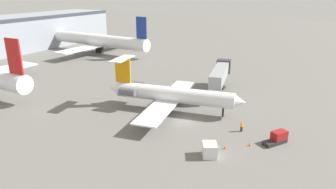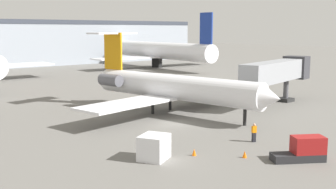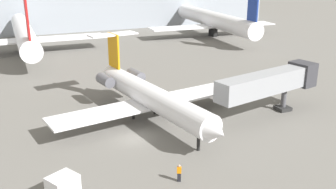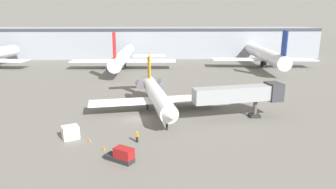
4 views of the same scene
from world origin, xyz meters
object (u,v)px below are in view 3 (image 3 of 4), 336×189
object	(u,v)px
cargo_container_uld	(63,186)
parked_airliner_centre	(214,20)
regional_jet	(149,95)
parked_airliner_west_mid	(24,34)
ground_crew_marshaller	(179,173)
jet_bridge	(274,82)

from	to	relation	value
cargo_container_uld	parked_airliner_centre	distance (m)	79.42
regional_jet	parked_airliner_centre	size ratio (longest dim) A/B	0.64
parked_airliner_west_mid	ground_crew_marshaller	bearing A→B (deg)	-82.27
regional_jet	jet_bridge	bearing A→B (deg)	-17.23
jet_bridge	cargo_container_uld	size ratio (longest dim) A/B	5.58
ground_crew_marshaller	cargo_container_uld	xyz separation A→B (m)	(-9.96, 1.79, 0.10)
ground_crew_marshaller	cargo_container_uld	bearing A→B (deg)	169.79
parked_airliner_west_mid	parked_airliner_centre	size ratio (longest dim) A/B	0.99
regional_jet	parked_airliner_centre	bearing A→B (deg)	52.23
ground_crew_marshaller	jet_bridge	bearing A→B (deg)	29.01
cargo_container_uld	parked_airliner_centre	bearing A→B (deg)	50.69
parked_airliner_west_mid	regional_jet	bearing A→B (deg)	-76.55
regional_jet	ground_crew_marshaller	size ratio (longest dim) A/B	16.06
ground_crew_marshaller	parked_airliner_west_mid	size ratio (longest dim) A/B	0.04
jet_bridge	cargo_container_uld	bearing A→B (deg)	-163.61
regional_jet	cargo_container_uld	distance (m)	18.37
jet_bridge	parked_airliner_west_mid	xyz separation A→B (m)	(-26.48, 51.49, -0.17)
ground_crew_marshaller	parked_airliner_centre	bearing A→B (deg)	57.47
ground_crew_marshaller	parked_airliner_centre	size ratio (longest dim) A/B	0.04
cargo_container_uld	parked_airliner_west_mid	xyz separation A→B (m)	(1.60, 59.74, 3.31)
jet_bridge	ground_crew_marshaller	world-z (taller)	jet_bridge
parked_airliner_west_mid	cargo_container_uld	bearing A→B (deg)	-91.54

